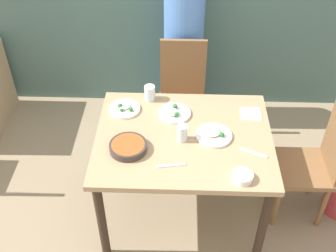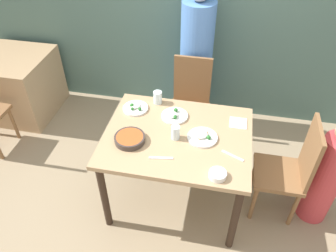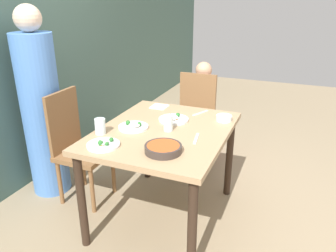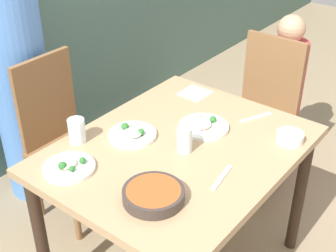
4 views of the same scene
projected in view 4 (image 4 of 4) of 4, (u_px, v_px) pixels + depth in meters
dining_table at (179, 164)px, 2.14m from camera, size 1.16×0.93×0.78m
chair_adult_spot at (63, 137)px, 2.65m from camera, size 0.40×0.40×0.97m
chair_child_spot at (261, 113)px, 2.89m from camera, size 0.40×0.40×0.97m
person_adult at (20, 81)px, 2.69m from camera, size 0.33×0.33×1.64m
person_child at (281, 99)px, 3.10m from camera, size 0.26×0.26×1.06m
bowl_curry at (154, 195)px, 1.77m from camera, size 0.24×0.24×0.05m
plate_rice_adult at (203, 126)px, 2.22m from camera, size 0.24×0.24×0.05m
plate_rice_child at (132, 134)px, 2.16m from camera, size 0.23×0.23×0.05m
plate_noodles at (68, 167)px, 1.94m from camera, size 0.22×0.22×0.05m
bowl_rice_small at (290, 137)px, 2.12m from camera, size 0.12×0.12×0.04m
glass_water_tall at (185, 140)px, 2.04m from camera, size 0.07×0.07×0.12m
glass_water_short at (77, 131)px, 2.10m from camera, size 0.08×0.08×0.11m
napkin_folded at (195, 93)px, 2.53m from camera, size 0.14×0.14×0.01m
fork_steel at (256, 117)px, 2.31m from camera, size 0.17×0.09×0.01m
spoon_steel at (222, 177)px, 1.90m from camera, size 0.18×0.05×0.01m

